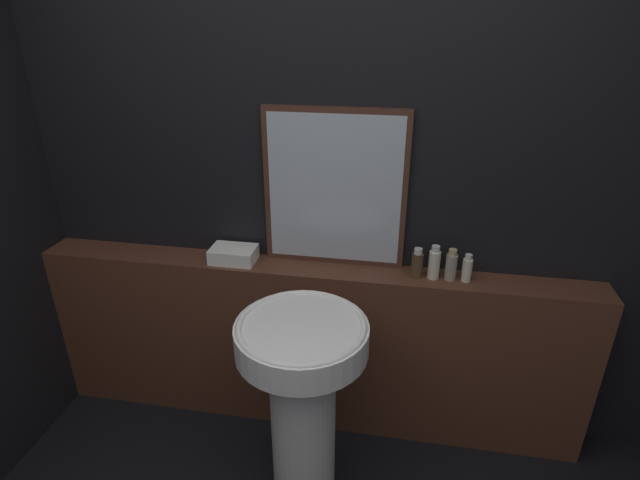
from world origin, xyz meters
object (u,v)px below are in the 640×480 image
pedestal_sink (303,394)px  shampoo_bottle (417,264)px  body_wash_bottle (467,269)px  conditioner_bottle (434,263)px  lotion_bottle (451,266)px  mirror (335,190)px  towel_stack (234,254)px

pedestal_sink → shampoo_bottle: size_ratio=6.64×
body_wash_bottle → shampoo_bottle: bearing=180.0°
conditioner_bottle → body_wash_bottle: conditioner_bottle is taller
shampoo_bottle → lotion_bottle: size_ratio=0.95×
pedestal_sink → lotion_bottle: (0.57, 0.49, 0.38)m
pedestal_sink → mirror: bearing=86.4°
mirror → conditioner_bottle: 0.55m
lotion_bottle → pedestal_sink: bearing=-139.3°
mirror → pedestal_sink: bearing=-93.6°
towel_stack → body_wash_bottle: body_wash_bottle is taller
conditioner_bottle → lotion_bottle: conditioner_bottle is taller
pedestal_sink → lotion_bottle: lotion_bottle is taller
towel_stack → body_wash_bottle: size_ratio=1.66×
towel_stack → lotion_bottle: size_ratio=1.45×
mirror → shampoo_bottle: bearing=-11.0°
pedestal_sink → lotion_bottle: bearing=40.7°
towel_stack → body_wash_bottle: (1.07, 0.00, 0.02)m
mirror → lotion_bottle: bearing=-8.0°
towel_stack → body_wash_bottle: 1.07m
pedestal_sink → towel_stack: bearing=131.6°
conditioner_bottle → lotion_bottle: size_ratio=1.07×
mirror → shampoo_bottle: mirror is taller
mirror → conditioner_bottle: bearing=-9.3°
towel_stack → conditioner_bottle: 0.93m
shampoo_bottle → lotion_bottle: bearing=0.0°
shampoo_bottle → pedestal_sink: bearing=-130.8°
shampoo_bottle → mirror: bearing=169.0°
pedestal_sink → lotion_bottle: 0.84m
pedestal_sink → body_wash_bottle: 0.89m
towel_stack → pedestal_sink: bearing=-48.4°
towel_stack → conditioner_bottle: bearing=0.0°
pedestal_sink → towel_stack: 0.74m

